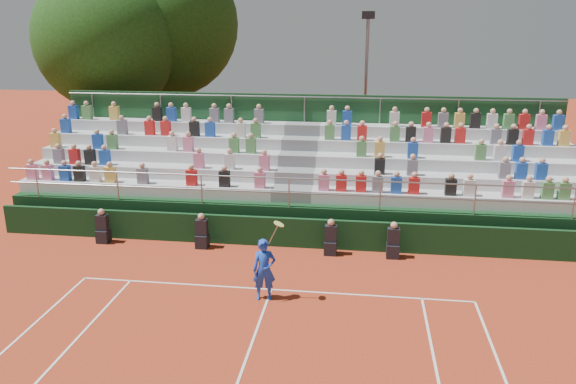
# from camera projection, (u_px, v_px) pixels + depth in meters

# --- Properties ---
(ground) EXTENTS (90.00, 90.00, 0.00)m
(ground) POSITION_uv_depth(u_px,v_px,m) (271.00, 290.00, 15.60)
(ground) COLOR #A9381C
(ground) RESTS_ON ground
(courtside_wall) EXTENTS (20.00, 0.15, 1.00)m
(courtside_wall) POSITION_uv_depth(u_px,v_px,m) (287.00, 232.00, 18.50)
(courtside_wall) COLOR black
(courtside_wall) RESTS_ON ground
(line_officials) EXTENTS (10.03, 0.40, 1.19)m
(line_officials) POSITION_uv_depth(u_px,v_px,m) (254.00, 236.00, 18.20)
(line_officials) COLOR black
(line_officials) RESTS_ON ground
(grandstand) EXTENTS (20.00, 5.20, 4.40)m
(grandstand) POSITION_uv_depth(u_px,v_px,m) (299.00, 188.00, 21.40)
(grandstand) COLOR black
(grandstand) RESTS_ON ground
(tennis_player) EXTENTS (0.87, 0.51, 2.22)m
(tennis_player) POSITION_uv_depth(u_px,v_px,m) (264.00, 269.00, 14.86)
(tennis_player) COLOR blue
(tennis_player) RESTS_ON ground
(tree_west) EXTENTS (6.71, 6.71, 9.71)m
(tree_west) POSITION_uv_depth(u_px,v_px,m) (107.00, 41.00, 26.41)
(tree_west) COLOR #362313
(tree_west) RESTS_ON ground
(tree_east) EXTENTS (7.44, 7.44, 10.82)m
(tree_east) POSITION_uv_depth(u_px,v_px,m) (165.00, 24.00, 28.61)
(tree_east) COLOR #362313
(tree_east) RESTS_ON ground
(floodlight_mast) EXTENTS (0.60, 0.25, 7.67)m
(floodlight_mast) POSITION_uv_depth(u_px,v_px,m) (366.00, 81.00, 26.81)
(floodlight_mast) COLOR gray
(floodlight_mast) RESTS_ON ground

